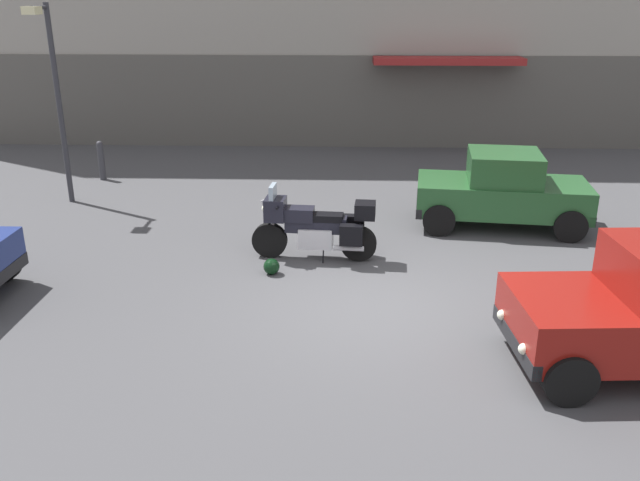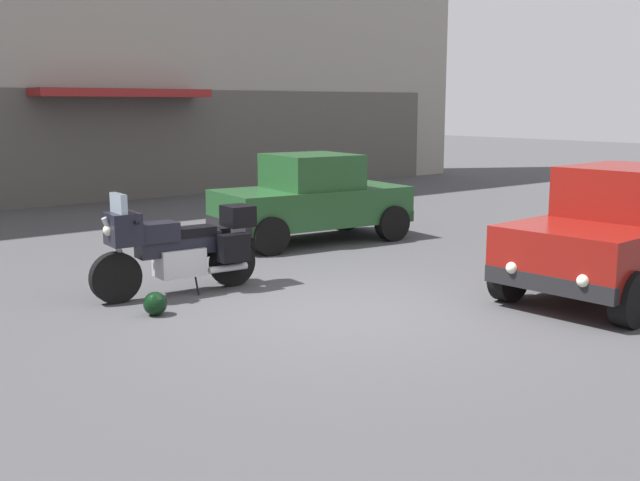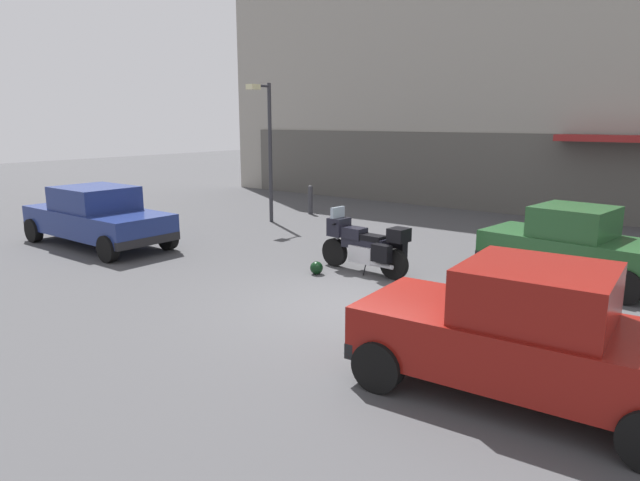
% 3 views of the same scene
% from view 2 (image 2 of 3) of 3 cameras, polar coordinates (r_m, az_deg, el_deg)
% --- Properties ---
extents(ground_plane, '(80.00, 80.00, 0.00)m').
position_cam_2_polar(ground_plane, '(9.08, 1.81, -5.35)').
color(ground_plane, '#424244').
extents(motorcycle, '(2.26, 0.80, 1.36)m').
position_cam_2_polar(motorcycle, '(9.98, -10.49, -0.45)').
color(motorcycle, black).
rests_on(motorcycle, ground).
extents(helmet, '(0.28, 0.28, 0.28)m').
position_cam_2_polar(helmet, '(9.10, -12.23, -4.64)').
color(helmet, black).
rests_on(helmet, ground).
extents(car_hatchback_near, '(3.95, 2.00, 1.64)m').
position_cam_2_polar(car_hatchback_near, '(10.61, 22.06, 0.63)').
color(car_hatchback_near, maroon).
rests_on(car_hatchback_near, ground).
extents(car_compact_side, '(3.60, 2.05, 1.56)m').
position_cam_2_polar(car_compact_side, '(13.59, -0.63, 3.16)').
color(car_compact_side, '#235128').
rests_on(car_compact_side, ground).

